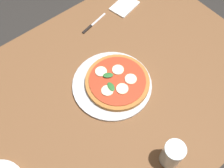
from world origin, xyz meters
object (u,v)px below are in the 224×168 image
knife (91,26)px  glass_cup (172,154)px  serving_tray (112,85)px  napkin (125,6)px  dining_table (107,103)px  pizza (117,81)px

knife → glass_cup: 0.67m
serving_tray → napkin: 0.44m
napkin → knife: (0.20, -0.00, -0.00)m
dining_table → napkin: napkin is taller
serving_tray → pizza: bearing=155.3°
serving_tray → napkin: (-0.32, -0.30, -0.00)m
serving_tray → glass_cup: (0.03, 0.35, 0.05)m
dining_table → pizza: size_ratio=5.25×
serving_tray → pizza: (-0.02, 0.01, 0.02)m
napkin → knife: 0.20m
serving_tray → dining_table: bearing=16.9°
pizza → glass_cup: 0.35m
serving_tray → knife: (-0.12, -0.30, -0.00)m
knife → serving_tray: bearing=67.6°
pizza → dining_table: bearing=1.7°
dining_table → knife: (-0.16, -0.31, 0.10)m
dining_table → knife: size_ratio=8.58×
pizza → glass_cup: size_ratio=2.18×
glass_cup → napkin: bearing=-118.6°
knife → glass_cup: (0.16, 0.65, 0.06)m
dining_table → pizza: bearing=-178.3°
dining_table → serving_tray: serving_tray is taller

